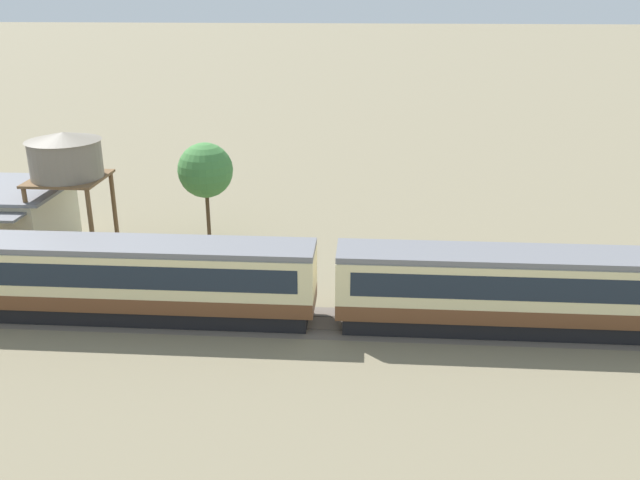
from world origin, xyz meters
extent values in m
plane|color=#7A7056|center=(0.00, 0.00, 0.00)|extent=(600.00, 600.00, 0.00)
cube|color=brown|center=(1.30, -0.22, 1.30)|extent=(18.20, 2.96, 0.80)
cube|color=beige|center=(1.30, -0.22, 2.79)|extent=(18.20, 2.96, 2.19)
cube|color=#192330|center=(1.30, -0.22, 2.90)|extent=(16.74, 3.00, 1.23)
cube|color=slate|center=(1.30, -0.22, 4.04)|extent=(18.20, 2.78, 0.30)
cube|color=black|center=(1.30, -0.22, 0.46)|extent=(17.47, 2.54, 0.88)
cylinder|color=black|center=(7.31, 0.50, 0.45)|extent=(0.90, 0.18, 0.90)
cylinder|color=black|center=(-4.70, -0.94, 0.45)|extent=(0.90, 0.18, 0.90)
cylinder|color=black|center=(-4.70, 0.50, 0.45)|extent=(0.90, 0.18, 0.90)
cube|color=brown|center=(-17.99, -0.22, 1.30)|extent=(18.20, 2.96, 0.80)
cube|color=beige|center=(-17.99, -0.22, 2.79)|extent=(18.20, 2.96, 2.19)
cube|color=#192330|center=(-17.99, -0.22, 2.90)|extent=(16.74, 3.00, 1.23)
cube|color=slate|center=(-17.99, -0.22, 4.04)|extent=(18.20, 2.78, 0.30)
cube|color=black|center=(-17.99, -0.22, 0.46)|extent=(17.47, 2.54, 0.88)
cylinder|color=black|center=(-11.98, -0.94, 0.45)|extent=(0.90, 0.18, 0.90)
cylinder|color=black|center=(-11.98, 0.50, 0.45)|extent=(0.90, 0.18, 0.90)
cylinder|color=black|center=(-23.99, -0.94, 0.45)|extent=(0.90, 0.18, 0.90)
cylinder|color=black|center=(-23.99, 0.50, 0.45)|extent=(0.90, 0.18, 0.90)
cube|color=#665B51|center=(-5.69, -0.22, 0.01)|extent=(115.69, 3.60, 0.01)
cube|color=#4C4238|center=(-5.69, -0.94, 0.02)|extent=(115.69, 0.12, 0.04)
cube|color=#4C4238|center=(-5.69, 0.50, 0.02)|extent=(115.69, 0.12, 0.04)
cylinder|color=brown|center=(-22.68, 9.31, 2.61)|extent=(0.28, 0.28, 5.23)
cylinder|color=brown|center=(-26.50, 9.31, 2.61)|extent=(0.28, 0.28, 5.23)
cylinder|color=brown|center=(-22.68, 5.49, 2.61)|extent=(0.28, 0.28, 5.23)
cylinder|color=brown|center=(-26.50, 5.49, 2.61)|extent=(0.28, 0.28, 5.23)
cube|color=brown|center=(-24.59, 7.40, 5.31)|extent=(4.32, 4.32, 0.16)
cylinder|color=slate|center=(-24.59, 7.40, 6.53)|extent=(4.27, 4.27, 2.28)
cone|color=slate|center=(-24.59, 7.40, 7.91)|extent=(4.49, 4.49, 0.50)
cylinder|color=#4C3823|center=(-17.27, 12.27, 1.79)|extent=(0.26, 0.26, 3.57)
sphere|color=#427F3D|center=(-17.27, 12.27, 4.69)|extent=(3.72, 3.72, 3.72)
camera|label=1|loc=(-6.42, -31.36, 16.31)|focal=38.00mm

